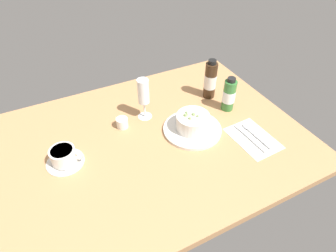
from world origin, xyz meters
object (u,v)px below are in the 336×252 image
Objects in this scene: porridge_bowl at (193,124)px; sauce_bottle_brown at (210,80)px; coffee_cup at (64,157)px; creamer_jug at (122,123)px; wine_glass at (143,94)px; cutlery_setting at (253,137)px; sauce_bottle_green at (229,95)px.

sauce_bottle_brown is (18.22, 16.65, 4.98)cm from porridge_bowl.
coffee_cup is 25.50cm from creamer_jug.
creamer_jug is 0.29× the size of wine_glass.
porridge_bowl is 1.25× the size of sauce_bottle_brown.
sauce_bottle_green is (1.92, 19.31, 6.65)cm from cutlery_setting.
sauce_bottle_brown reaches higher than sauce_bottle_green.
sauce_bottle_green is (20.23, 5.47, 3.58)cm from porridge_bowl.
coffee_cup is 0.86× the size of sauce_bottle_green.
wine_glass is 31.46cm from sauce_bottle_brown.
cutlery_setting is 50.45cm from creamer_jug.
creamer_jug is (-41.85, 28.12, 1.85)cm from cutlery_setting.
sauce_bottle_brown is at bearing 9.83° from coffee_cup.
coffee_cup is 67.72cm from sauce_bottle_green.
sauce_bottle_green reaches higher than cutlery_setting.
sauce_bottle_green is at bearing 0.16° from coffee_cup.
coffee_cup is 2.52× the size of creamer_jug.
wine_glass is 1.17× the size of sauce_bottle_green.
cutlery_setting is 31.53cm from sauce_bottle_brown.
cutlery_setting is at bearing -95.67° from sauce_bottle_green.
coffee_cup is 66.79cm from sauce_bottle_brown.
cutlery_setting is at bearing -16.23° from coffee_cup.
wine_glass is (10.46, 1.79, 9.37)cm from creamer_jug.
wine_glass is (-31.39, 29.91, 11.22)cm from cutlery_setting.
sauce_bottle_brown is 1.20× the size of sauce_bottle_green.
wine_glass is at bearing 129.12° from porridge_bowl.
creamer_jug reaches higher than cutlery_setting.
wine_glass is at bearing 17.47° from coffee_cup.
wine_glass is (34.30, 10.79, 8.53)cm from coffee_cup.
creamer_jug is 14.15cm from wine_glass.
creamer_jug is 42.28cm from sauce_bottle_brown.
coffee_cup is at bearing -170.17° from sauce_bottle_brown.
sauce_bottle_green is (43.76, -8.81, 4.80)cm from creamer_jug.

